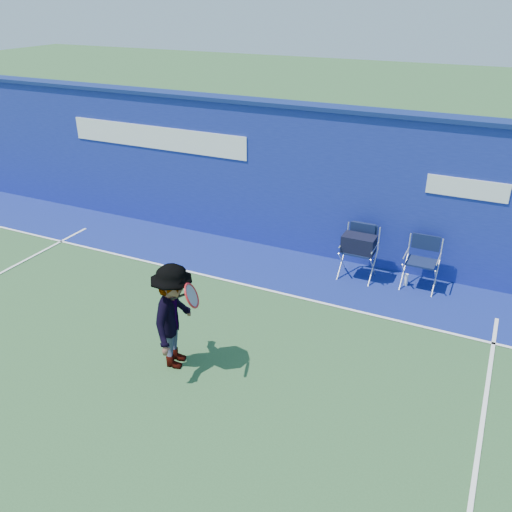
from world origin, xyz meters
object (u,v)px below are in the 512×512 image
at_px(directors_chair_left, 358,257).
at_px(water_bottle, 406,280).
at_px(tennis_player, 174,317).
at_px(directors_chair_right, 420,273).

distance_m(directors_chair_left, water_bottle, 1.00).
bearing_deg(tennis_player, directors_chair_right, 54.10).
xyz_separation_m(directors_chair_left, directors_chair_right, (1.16, 0.11, -0.14)).
relative_size(water_bottle, tennis_player, 0.15).
xyz_separation_m(directors_chair_left, water_bottle, (0.94, 0.06, -0.32)).
bearing_deg(water_bottle, tennis_player, -124.00).
bearing_deg(tennis_player, directors_chair_left, 66.34).
distance_m(directors_chair_right, water_bottle, 0.29).
bearing_deg(water_bottle, directors_chair_right, 10.56).
height_order(water_bottle, tennis_player, tennis_player).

